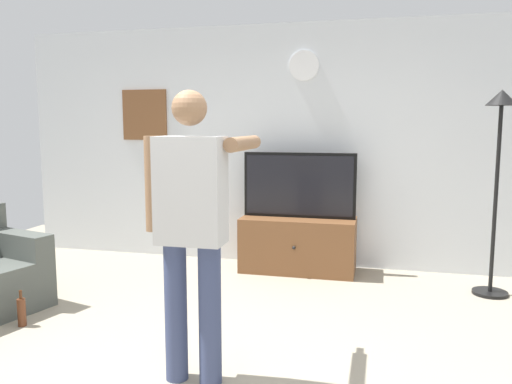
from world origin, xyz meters
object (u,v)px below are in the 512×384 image
object	(u,v)px
wall_clock	(304,66)
floor_lamp	(499,150)
framed_picture	(145,115)
beverage_bottle	(22,312)
tv_stand	(298,245)
television	(299,185)
person_standing_nearer_lamp	(192,220)

from	to	relation	value
wall_clock	floor_lamp	size ratio (longest dim) A/B	0.17
framed_picture	beverage_bottle	bearing A→B (deg)	-89.35
tv_stand	wall_clock	size ratio (longest dim) A/B	3.76
tv_stand	beverage_bottle	distance (m)	2.79
wall_clock	framed_picture	world-z (taller)	wall_clock
floor_lamp	television	bearing A→B (deg)	168.66
framed_picture	person_standing_nearer_lamp	bearing A→B (deg)	-59.48
tv_stand	television	distance (m)	0.65
television	beverage_bottle	bearing A→B (deg)	-132.00
tv_stand	wall_clock	distance (m)	1.96
floor_lamp	framed_picture	bearing A→B (deg)	170.63
television	floor_lamp	world-z (taller)	floor_lamp
wall_clock	framed_picture	size ratio (longest dim) A/B	0.55
wall_clock	beverage_bottle	world-z (taller)	wall_clock
framed_picture	person_standing_nearer_lamp	size ratio (longest dim) A/B	0.33
tv_stand	television	xyz separation A→B (m)	(-0.00, 0.05, 0.65)
tv_stand	beverage_bottle	world-z (taller)	tv_stand
beverage_bottle	tv_stand	bearing A→B (deg)	47.36
television	beverage_bottle	world-z (taller)	television
tv_stand	framed_picture	world-z (taller)	framed_picture
television	wall_clock	xyz separation A→B (m)	(0.00, 0.24, 1.29)
tv_stand	beverage_bottle	xyz separation A→B (m)	(-1.89, -2.05, -0.18)
floor_lamp	beverage_bottle	xyz separation A→B (m)	(-3.78, -1.72, -1.24)
tv_stand	floor_lamp	bearing A→B (deg)	-9.98
floor_lamp	beverage_bottle	size ratio (longest dim) A/B	6.50
floor_lamp	beverage_bottle	world-z (taller)	floor_lamp
framed_picture	person_standing_nearer_lamp	world-z (taller)	framed_picture
wall_clock	person_standing_nearer_lamp	distance (m)	3.08
television	floor_lamp	distance (m)	1.97
beverage_bottle	framed_picture	bearing A→B (deg)	90.65
tv_stand	beverage_bottle	size ratio (longest dim) A/B	4.19
person_standing_nearer_lamp	beverage_bottle	world-z (taller)	person_standing_nearer_lamp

